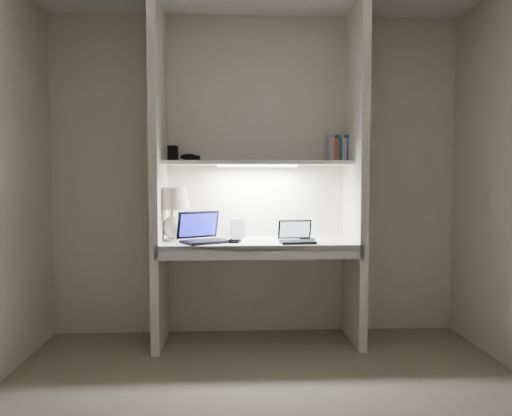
{
  "coord_description": "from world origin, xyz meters",
  "views": [
    {
      "loc": [
        -0.2,
        -2.46,
        1.25
      ],
      "look_at": [
        -0.02,
        1.05,
        1.02
      ],
      "focal_mm": 35.0,
      "sensor_mm": 36.0,
      "label": 1
    }
  ],
  "objects": [
    {
      "name": "desk",
      "position": [
        0.0,
        1.23,
        0.75
      ],
      "size": [
        1.4,
        0.55,
        0.04
      ],
      "primitive_type": "cube",
      "color": "white",
      "rests_on": "alcove_panel_left"
    },
    {
      "name": "shelf",
      "position": [
        0.0,
        1.32,
        1.35
      ],
      "size": [
        1.4,
        0.36,
        0.03
      ],
      "primitive_type": "cube",
      "color": "silver",
      "rests_on": "back_wall"
    },
    {
      "name": "back_wall",
      "position": [
        0.0,
        1.5,
        1.25
      ],
      "size": [
        3.2,
        0.01,
        2.5
      ],
      "primitive_type": "cube",
      "color": "beige",
      "rests_on": "floor"
    },
    {
      "name": "speaker",
      "position": [
        -0.15,
        1.41,
        0.85
      ],
      "size": [
        0.11,
        0.08,
        0.15
      ],
      "primitive_type": "cube",
      "rotation": [
        0.0,
        0.0,
        0.07
      ],
      "color": "silver",
      "rests_on": "desk"
    },
    {
      "name": "sticky_note",
      "position": [
        -0.64,
        1.26,
        0.77
      ],
      "size": [
        0.1,
        0.1,
        0.0
      ],
      "primitive_type": "cube",
      "rotation": [
        0.0,
        0.0,
        0.44
      ],
      "color": "yellow",
      "rests_on": "desk"
    },
    {
      "name": "shelf_gadget",
      "position": [
        -0.52,
        1.33,
        1.39
      ],
      "size": [
        0.13,
        0.1,
        0.05
      ],
      "primitive_type": "ellipsoid",
      "rotation": [
        0.0,
        0.0,
        -0.08
      ],
      "color": "black",
      "rests_on": "shelf"
    },
    {
      "name": "alcove_panel_right",
      "position": [
        0.73,
        1.23,
        1.25
      ],
      "size": [
        0.06,
        0.55,
        2.5
      ],
      "primitive_type": "cube",
      "color": "beige",
      "rests_on": "floor"
    },
    {
      "name": "strip_light",
      "position": [
        0.0,
        1.32,
        1.33
      ],
      "size": [
        0.6,
        0.04,
        0.02
      ],
      "primitive_type": "cube",
      "color": "white",
      "rests_on": "shelf"
    },
    {
      "name": "mouse",
      "position": [
        -0.17,
        1.11,
        0.79
      ],
      "size": [
        0.12,
        0.09,
        0.04
      ],
      "primitive_type": "ellipsoid",
      "rotation": [
        0.0,
        0.0,
        0.27
      ],
      "color": "black",
      "rests_on": "desk"
    },
    {
      "name": "laptop_main",
      "position": [
        -0.4,
        1.17,
        0.82
      ],
      "size": [
        0.42,
        0.4,
        0.22
      ],
      "rotation": [
        0.0,
        0.0,
        0.5
      ],
      "color": "black",
      "rests_on": "desk"
    },
    {
      "name": "laptop_netbook",
      "position": [
        0.27,
        1.1,
        0.81
      ],
      "size": [
        0.26,
        0.23,
        0.16
      ],
      "rotation": [
        0.0,
        0.0,
        0.07
      ],
      "color": "black",
      "rests_on": "desk"
    },
    {
      "name": "book_row",
      "position": [
        0.65,
        1.4,
        1.46
      ],
      "size": [
        0.19,
        0.13,
        0.2
      ],
      "color": "silver",
      "rests_on": "shelf"
    },
    {
      "name": "cable_coil",
      "position": [
        0.38,
        1.25,
        0.78
      ],
      "size": [
        0.14,
        0.14,
        0.01
      ],
      "primitive_type": "torus",
      "rotation": [
        0.0,
        0.0,
        -0.35
      ],
      "color": "black",
      "rests_on": "desk"
    },
    {
      "name": "table_lamp",
      "position": [
        -0.64,
        1.24,
        1.04
      ],
      "size": [
        0.27,
        0.27,
        0.4
      ],
      "color": "white",
      "rests_on": "desk"
    },
    {
      "name": "desk_apron",
      "position": [
        0.0,
        0.96,
        0.72
      ],
      "size": [
        1.46,
        0.03,
        0.1
      ],
      "primitive_type": "cube",
      "color": "silver",
      "rests_on": "desk"
    },
    {
      "name": "shelf_box",
      "position": [
        -0.64,
        1.35,
        1.42
      ],
      "size": [
        0.08,
        0.06,
        0.11
      ],
      "primitive_type": "cube",
      "rotation": [
        0.0,
        0.0,
        -0.28
      ],
      "color": "black",
      "rests_on": "shelf"
    },
    {
      "name": "alcove_panel_left",
      "position": [
        -0.73,
        1.23,
        1.25
      ],
      "size": [
        0.06,
        0.55,
        2.5
      ],
      "primitive_type": "cube",
      "color": "beige",
      "rests_on": "floor"
    }
  ]
}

